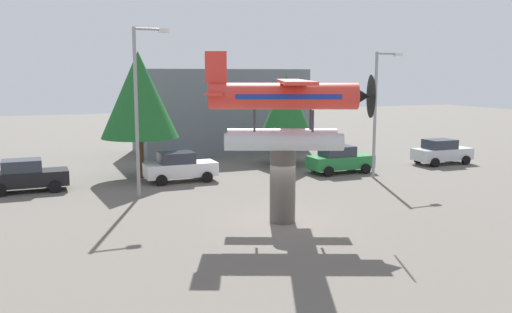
% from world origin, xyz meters
% --- Properties ---
extents(ground_plane, '(140.00, 140.00, 0.00)m').
position_xyz_m(ground_plane, '(0.00, 0.00, 0.00)').
color(ground_plane, '#605B54').
extents(display_pedestal, '(1.10, 1.10, 3.24)m').
position_xyz_m(display_pedestal, '(0.00, 0.00, 1.62)').
color(display_pedestal, '#4C4742').
rests_on(display_pedestal, ground).
extents(floatplane_monument, '(7.18, 10.01, 4.00)m').
position_xyz_m(floatplane_monument, '(0.12, -0.05, 4.91)').
color(floatplane_monument, silver).
rests_on(floatplane_monument, display_pedestal).
extents(car_near_black, '(4.20, 2.02, 1.76)m').
position_xyz_m(car_near_black, '(-10.21, 10.83, 0.88)').
color(car_near_black, black).
rests_on(car_near_black, ground).
extents(car_mid_white, '(4.20, 2.02, 1.76)m').
position_xyz_m(car_mid_white, '(-1.82, 10.47, 0.88)').
color(car_mid_white, white).
rests_on(car_mid_white, ground).
extents(car_far_green, '(4.20, 2.02, 1.76)m').
position_xyz_m(car_far_green, '(8.40, 9.36, 0.88)').
color(car_far_green, '#237A38').
rests_on(car_far_green, ground).
extents(car_distant_silver, '(4.20, 2.02, 1.76)m').
position_xyz_m(car_distant_silver, '(16.86, 9.67, 0.88)').
color(car_distant_silver, silver).
rests_on(car_distant_silver, ground).
extents(streetlight_primary, '(1.84, 0.28, 8.62)m').
position_xyz_m(streetlight_primary, '(-4.65, 7.18, 4.96)').
color(streetlight_primary, gray).
rests_on(streetlight_primary, ground).
extents(streetlight_secondary, '(1.84, 0.28, 7.61)m').
position_xyz_m(streetlight_secondary, '(9.72, 7.21, 4.44)').
color(streetlight_secondary, gray).
rests_on(streetlight_secondary, ground).
extents(storefront_building, '(13.30, 6.27, 6.67)m').
position_xyz_m(storefront_building, '(4.57, 22.00, 3.34)').
color(storefront_building, slate).
rests_on(storefront_building, ground).
extents(tree_east, '(4.65, 4.65, 7.66)m').
position_xyz_m(tree_east, '(-3.71, 12.50, 5.06)').
color(tree_east, brown).
rests_on(tree_east, ground).
extents(tree_center_back, '(4.11, 4.11, 6.21)m').
position_xyz_m(tree_center_back, '(6.63, 13.66, 3.92)').
color(tree_center_back, brown).
rests_on(tree_center_back, ground).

